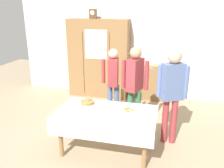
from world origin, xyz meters
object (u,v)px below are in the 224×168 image
object	(u,v)px
wall_cabinet	(99,59)
spoon_center	(81,112)
bread_basket	(87,102)
tea_cup_mid_right	(70,109)
tea_cup_center	(146,112)
tea_cup_mid_left	(114,104)
dining_table	(106,118)
person_beside_shelf	(113,77)
tea_cup_near_left	(102,106)
bookshelf_low	(155,83)
pastry_plate	(128,110)
person_behind_table_left	(172,88)
mantel_clock	(93,14)
tea_cup_front_edge	(89,111)
book_stack	(156,66)
person_near_right_end	(135,81)
spoon_near_right	(142,118)

from	to	relation	value
wall_cabinet	spoon_center	size ratio (longest dim) A/B	17.48
bread_basket	spoon_center	xyz separation A→B (m)	(0.01, -0.34, -0.03)
tea_cup_mid_right	tea_cup_center	world-z (taller)	same
tea_cup_mid_left	bread_basket	distance (m)	0.48
dining_table	person_beside_shelf	size ratio (longest dim) A/B	1.06
tea_cup_mid_left	tea_cup_near_left	bearing A→B (deg)	-143.53
bookshelf_low	pastry_plate	distance (m)	2.52
wall_cabinet	person_behind_table_left	bearing A→B (deg)	-46.34
mantel_clock	person_behind_table_left	size ratio (longest dim) A/B	0.14
tea_cup_mid_left	spoon_center	world-z (taller)	tea_cup_mid_left
wall_cabinet	tea_cup_near_left	world-z (taller)	wall_cabinet
dining_table	mantel_clock	bearing A→B (deg)	111.73
dining_table	tea_cup_mid_left	xyz separation A→B (m)	(0.08, 0.30, 0.13)
bread_basket	person_beside_shelf	bearing A→B (deg)	78.37
mantel_clock	wall_cabinet	bearing A→B (deg)	0.28
bookshelf_low	pastry_plate	size ratio (longest dim) A/B	4.10
bookshelf_low	person_behind_table_left	bearing A→B (deg)	-79.31
person_behind_table_left	wall_cabinet	bearing A→B (deg)	133.66
tea_cup_center	tea_cup_front_edge	bearing A→B (deg)	-168.71
wall_cabinet	person_behind_table_left	distance (m)	2.79
bookshelf_low	book_stack	xyz separation A→B (m)	(0.00, -0.00, 0.47)
tea_cup_mid_right	tea_cup_near_left	xyz separation A→B (m)	(0.49, 0.23, -0.00)
book_stack	tea_cup_mid_left	xyz separation A→B (m)	(-0.56, -2.34, -0.15)
tea_cup_front_edge	person_near_right_end	world-z (taller)	person_near_right_end
mantel_clock	book_stack	world-z (taller)	mantel_clock
tea_cup_mid_left	bread_basket	size ratio (longest dim) A/B	0.54
mantel_clock	tea_cup_center	size ratio (longest dim) A/B	1.85
wall_cabinet	pastry_plate	bearing A→B (deg)	-62.91
dining_table	book_stack	distance (m)	2.73
tea_cup_center	bookshelf_low	bearing A→B (deg)	90.06
mantel_clock	bread_basket	bearing A→B (deg)	-74.94
tea_cup_mid_right	spoon_near_right	distance (m)	1.19
person_behind_table_left	spoon_center	bearing A→B (deg)	-155.38
bookshelf_low	person_near_right_end	distance (m)	1.83
tea_cup_near_left	pastry_plate	world-z (taller)	tea_cup_near_left
tea_cup_front_edge	spoon_center	bearing A→B (deg)	-178.52
tea_cup_center	wall_cabinet	bearing A→B (deg)	121.72
tea_cup_near_left	book_stack	bearing A→B (deg)	73.37
tea_cup_mid_right	spoon_center	size ratio (longest dim) A/B	1.09
person_beside_shelf	tea_cup_front_edge	bearing A→B (deg)	-92.82
tea_cup_near_left	pastry_plate	size ratio (longest dim) A/B	0.46
tea_cup_mid_right	book_stack	bearing A→B (deg)	65.58
dining_table	bread_basket	distance (m)	0.50
bookshelf_low	tea_cup_mid_left	bearing A→B (deg)	-103.38
tea_cup_center	spoon_center	xyz separation A→B (m)	(-1.03, -0.18, -0.02)
tea_cup_front_edge	spoon_center	world-z (taller)	tea_cup_front_edge
spoon_center	person_behind_table_left	bearing A→B (deg)	24.62
book_stack	tea_cup_mid_right	world-z (taller)	book_stack
tea_cup_mid_right	person_beside_shelf	size ratio (longest dim) A/B	0.08
wall_cabinet	dining_table	bearing A→B (deg)	-70.83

